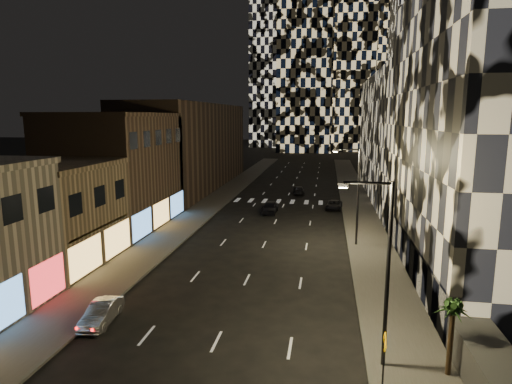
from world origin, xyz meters
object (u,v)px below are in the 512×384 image
(palm_tree, at_px, (453,313))
(ped_sign, at_px, (384,351))
(streetlight_near, at_px, (383,262))
(car_dark_oncoming, at_px, (299,190))
(car_silver_parked, at_px, (102,313))
(car_dark_rightlane, at_px, (334,205))
(streetlight_far, at_px, (356,190))
(car_dark_midlane, at_px, (270,207))

(palm_tree, bearing_deg, ped_sign, -149.68)
(streetlight_near, bearing_deg, car_dark_oncoming, 98.43)
(car_silver_parked, height_order, car_dark_rightlane, car_silver_parked)
(car_dark_oncoming, relative_size, palm_tree, 1.13)
(car_dark_rightlane, bearing_deg, car_silver_parked, -107.45)
(car_dark_oncoming, xyz_separation_m, ped_sign, (6.83, -48.66, 1.49))
(streetlight_far, xyz_separation_m, car_dark_midlane, (-9.58, 12.32, -4.61))
(car_silver_parked, relative_size, car_dark_midlane, 0.86)
(car_dark_midlane, bearing_deg, ped_sign, -74.11)
(car_silver_parked, relative_size, car_dark_oncoming, 0.90)
(streetlight_far, bearing_deg, palm_tree, -81.21)
(ped_sign, bearing_deg, car_dark_midlane, 108.12)
(car_dark_midlane, bearing_deg, streetlight_near, -73.01)
(streetlight_near, xyz_separation_m, car_dark_midlane, (-9.58, 32.32, -4.61))
(streetlight_far, height_order, car_dark_midlane, streetlight_far)
(car_silver_parked, bearing_deg, palm_tree, -11.55)
(ped_sign, xyz_separation_m, palm_tree, (3.20, 1.87, 1.10))
(car_dark_midlane, height_order, palm_tree, palm_tree)
(car_dark_midlane, xyz_separation_m, ped_sign, (9.52, -34.53, 1.35))
(streetlight_near, height_order, car_dark_oncoming, streetlight_near)
(streetlight_near, height_order, palm_tree, streetlight_near)
(streetlight_near, height_order, car_dark_rightlane, streetlight_near)
(streetlight_near, relative_size, streetlight_far, 1.00)
(streetlight_far, relative_size, car_dark_midlane, 2.06)
(streetlight_far, xyz_separation_m, car_dark_oncoming, (-6.89, 26.45, -4.75))
(car_dark_midlane, relative_size, palm_tree, 1.19)
(streetlight_near, xyz_separation_m, palm_tree, (3.15, -0.34, -2.16))
(car_dark_oncoming, distance_m, car_dark_rightlane, 11.91)
(car_dark_oncoming, bearing_deg, car_dark_midlane, 73.72)
(car_dark_midlane, bearing_deg, car_dark_oncoming, 79.69)
(streetlight_near, distance_m, palm_tree, 3.83)
(car_dark_oncoming, distance_m, palm_tree, 47.92)
(streetlight_far, xyz_separation_m, palm_tree, (3.15, -20.34, -2.16))
(streetlight_far, relative_size, car_dark_oncoming, 2.15)
(car_dark_oncoming, relative_size, car_dark_rightlane, 1.00)
(car_dark_rightlane, xyz_separation_m, ped_sign, (1.53, -37.99, 1.51))
(streetlight_far, xyz_separation_m, ped_sign, (-0.06, -22.21, -3.26))
(streetlight_near, bearing_deg, ped_sign, -91.46)
(car_dark_midlane, relative_size, car_dark_rightlane, 1.05)
(car_silver_parked, height_order, car_dark_oncoming, car_silver_parked)
(palm_tree, bearing_deg, car_dark_oncoming, 102.10)
(streetlight_near, xyz_separation_m, car_silver_parked, (-15.55, 1.97, -4.73))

